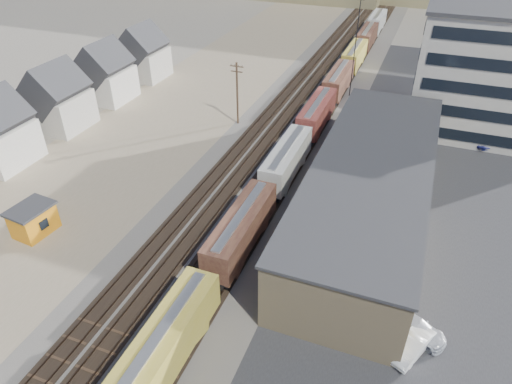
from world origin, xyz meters
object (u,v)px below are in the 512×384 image
(freight_train, at_px, (328,96))
(parked_car_white, at_px, (412,346))
(parked_car_silver, at_px, (414,327))
(utility_pole_north, at_px, (237,92))
(parked_car_blue, at_px, (480,138))
(maintenance_shed, at_px, (33,220))

(freight_train, distance_m, parked_car_white, 48.36)
(freight_train, relative_size, parked_car_silver, 21.69)
(utility_pole_north, distance_m, parked_car_blue, 37.09)
(parked_car_silver, bearing_deg, utility_pole_north, 64.97)
(freight_train, distance_m, parked_car_blue, 24.19)
(utility_pole_north, bearing_deg, parked_car_blue, 10.52)
(maintenance_shed, bearing_deg, parked_car_blue, 41.09)
(utility_pole_north, bearing_deg, parked_car_silver, -47.44)
(parked_car_blue, bearing_deg, freight_train, 151.90)
(maintenance_shed, relative_size, parked_car_white, 1.02)
(freight_train, xyz_separation_m, parked_car_silver, (17.94, -42.83, -1.99))
(freight_train, bearing_deg, parked_car_silver, -67.27)
(freight_train, bearing_deg, parked_car_blue, -7.56)
(maintenance_shed, distance_m, parked_car_white, 40.31)
(utility_pole_north, relative_size, maintenance_shed, 2.02)
(parked_car_white, bearing_deg, maintenance_shed, -157.20)
(maintenance_shed, height_order, parked_car_white, maintenance_shed)
(freight_train, height_order, parked_car_blue, freight_train)
(freight_train, relative_size, maintenance_shed, 24.21)
(maintenance_shed, bearing_deg, parked_car_silver, 0.95)
(parked_car_white, xyz_separation_m, parked_car_blue, (5.97, 41.70, 0.05))
(maintenance_shed, xyz_separation_m, parked_car_blue, (46.25, 40.33, -0.88))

